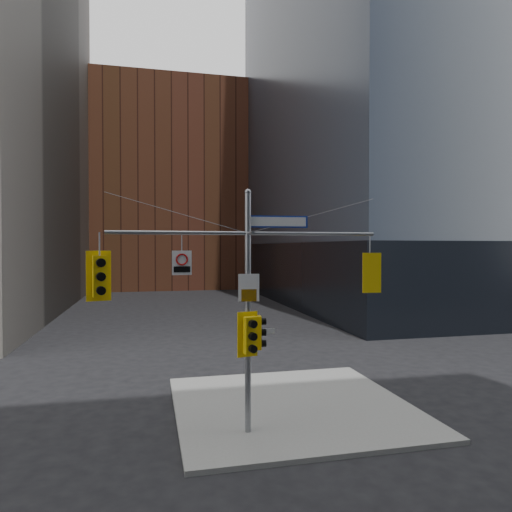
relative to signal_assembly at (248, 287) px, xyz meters
name	(u,v)px	position (x,y,z in m)	size (l,w,h in m)	color
ground	(265,469)	(0.00, -1.99, -4.42)	(160.00, 160.00, 0.00)	black
sidewalk_corner	(292,406)	(2.00, 2.01, -4.34)	(8.00, 8.00, 0.15)	gray
podium_ne	(443,271)	(28.00, 30.01, -1.42)	(36.40, 36.40, 6.00)	black
brick_midrise	(168,191)	(0.00, 56.01, 9.58)	(26.00, 20.00, 28.00)	brown
signal_assembly	(248,287)	(0.00, 0.00, 0.00)	(8.00, 0.80, 7.30)	gray
traffic_light_west_arm	(100,276)	(-4.13, 0.01, 0.38)	(0.65, 0.61, 1.39)	yellow
traffic_light_east_arm	(370,273)	(3.90, 0.00, 0.38)	(0.59, 0.49, 1.24)	yellow
traffic_light_pole_side	(259,332)	(0.32, 0.00, -1.35)	(0.40, 0.34, 0.98)	yellow
traffic_light_pole_front	(250,335)	(0.00, -0.27, -1.36)	(0.62, 0.56, 1.32)	yellow
street_sign_blade	(278,222)	(0.90, 0.00, 1.93)	(1.83, 0.15, 0.36)	#112A9E
regulatory_sign_arm	(182,262)	(-1.92, -0.02, 0.75)	(0.55, 0.06, 0.69)	silver
regulatory_sign_pole	(249,288)	(0.00, -0.11, -0.02)	(0.61, 0.07, 0.80)	silver
street_blade_ew	(263,331)	(0.45, 0.01, -1.32)	(0.76, 0.06, 0.15)	silver
street_blade_ns	(245,335)	(0.00, 0.46, -1.50)	(0.13, 0.79, 0.16)	#145926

